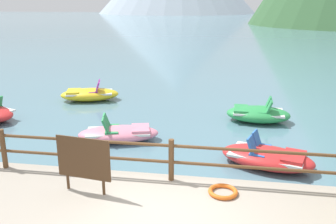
{
  "coord_description": "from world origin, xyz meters",
  "views": [
    {
      "loc": [
        1.1,
        -5.66,
        4.17
      ],
      "look_at": [
        -0.63,
        5.0,
        0.9
      ],
      "focal_mm": 39.15,
      "sensor_mm": 36.0,
      "label": 1
    }
  ],
  "objects_px": {
    "life_ring": "(223,192)",
    "sign_board": "(84,159)",
    "pedal_boat_0": "(267,157)",
    "pedal_boat_3": "(258,114)",
    "pedal_boat_4": "(89,94)",
    "pedal_boat_5": "(119,133)"
  },
  "relations": [
    {
      "from": "sign_board",
      "to": "pedal_boat_0",
      "type": "xyz_separation_m",
      "value": [
        3.92,
        2.72,
        -0.86
      ]
    },
    {
      "from": "pedal_boat_3",
      "to": "pedal_boat_0",
      "type": "bearing_deg",
      "value": -90.3
    },
    {
      "from": "pedal_boat_0",
      "to": "pedal_boat_3",
      "type": "relative_size",
      "value": 1.17
    },
    {
      "from": "pedal_boat_3",
      "to": "life_ring",
      "type": "bearing_deg",
      "value": -100.46
    },
    {
      "from": "life_ring",
      "to": "pedal_boat_3",
      "type": "relative_size",
      "value": 0.26
    },
    {
      "from": "pedal_boat_0",
      "to": "pedal_boat_4",
      "type": "height_order",
      "value": "pedal_boat_4"
    },
    {
      "from": "sign_board",
      "to": "pedal_boat_3",
      "type": "distance_m",
      "value": 7.7
    },
    {
      "from": "sign_board",
      "to": "pedal_boat_0",
      "type": "relative_size",
      "value": 0.44
    },
    {
      "from": "life_ring",
      "to": "sign_board",
      "type": "bearing_deg",
      "value": -172.6
    },
    {
      "from": "pedal_boat_3",
      "to": "pedal_boat_4",
      "type": "height_order",
      "value": "pedal_boat_3"
    },
    {
      "from": "pedal_boat_0",
      "to": "pedal_boat_3",
      "type": "height_order",
      "value": "pedal_boat_3"
    },
    {
      "from": "pedal_boat_3",
      "to": "pedal_boat_5",
      "type": "xyz_separation_m",
      "value": [
        -4.39,
        -2.67,
        -0.04
      ]
    },
    {
      "from": "pedal_boat_0",
      "to": "pedal_boat_4",
      "type": "relative_size",
      "value": 0.98
    },
    {
      "from": "pedal_boat_4",
      "to": "pedal_boat_5",
      "type": "xyz_separation_m",
      "value": [
        2.67,
        -4.48,
        -0.04
      ]
    },
    {
      "from": "pedal_boat_3",
      "to": "pedal_boat_4",
      "type": "relative_size",
      "value": 0.84
    },
    {
      "from": "life_ring",
      "to": "pedal_boat_0",
      "type": "xyz_separation_m",
      "value": [
        1.12,
        2.35,
        -0.18
      ]
    },
    {
      "from": "sign_board",
      "to": "pedal_boat_3",
      "type": "relative_size",
      "value": 0.52
    },
    {
      "from": "sign_board",
      "to": "pedal_boat_5",
      "type": "distance_m",
      "value": 4.01
    },
    {
      "from": "pedal_boat_3",
      "to": "pedal_boat_4",
      "type": "bearing_deg",
      "value": 165.63
    },
    {
      "from": "pedal_boat_0",
      "to": "pedal_boat_3",
      "type": "bearing_deg",
      "value": 89.7
    },
    {
      "from": "pedal_boat_4",
      "to": "pedal_boat_5",
      "type": "relative_size",
      "value": 1.02
    },
    {
      "from": "pedal_boat_4",
      "to": "life_ring",
      "type": "bearing_deg",
      "value": -53.52
    }
  ]
}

